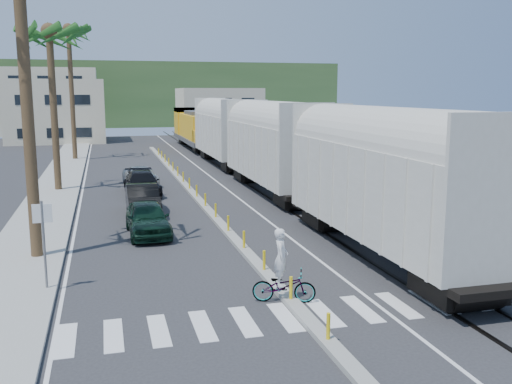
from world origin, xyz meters
TOP-DOWN VIEW (x-y plane):
  - ground at (0.00, 0.00)m, footprint 140.00×140.00m
  - sidewalk at (-8.50, 25.00)m, footprint 3.00×90.00m
  - rails at (5.00, 28.00)m, footprint 1.56×100.00m
  - median at (0.00, 19.96)m, footprint 0.45×60.00m
  - crosswalk at (0.00, -2.00)m, footprint 14.00×2.20m
  - lane_markings at (-2.15, 25.00)m, footprint 9.42×90.00m
  - freight_train at (5.00, 23.57)m, footprint 3.00×60.94m
  - palm_trees at (-8.10, 22.70)m, footprint 3.50×37.20m
  - street_sign at (-7.30, 2.00)m, footprint 0.60×0.08m
  - buildings at (-6.41, 71.66)m, footprint 38.00×27.00m
  - hillside at (0.00, 100.00)m, footprint 80.00×20.00m
  - car_lead at (-3.55, 8.75)m, footprint 2.08×4.60m
  - car_second at (-3.45, 13.46)m, footprint 1.68×4.70m
  - car_third at (-3.10, 19.24)m, footprint 2.41×5.19m
  - car_rear at (-2.95, 23.12)m, footprint 2.66×4.87m
  - cyclist at (-0.19, -0.83)m, footprint 1.92×2.38m

SIDE VIEW (x-z plane):
  - ground at x=0.00m, z-range 0.00..0.00m
  - lane_markings at x=-2.15m, z-range 0.00..0.01m
  - crosswalk at x=0.00m, z-range 0.00..0.01m
  - rails at x=5.00m, z-range 0.00..0.06m
  - sidewalk at x=-8.50m, z-range 0.00..0.15m
  - median at x=0.00m, z-range -0.34..0.51m
  - car_rear at x=-2.95m, z-range 0.00..1.29m
  - cyclist at x=-0.19m, z-range -0.44..1.89m
  - car_third at x=-3.10m, z-range 0.00..1.46m
  - car_lead at x=-3.55m, z-range 0.00..1.53m
  - car_second at x=-3.45m, z-range 0.00..1.54m
  - street_sign at x=-7.30m, z-range 0.47..3.47m
  - freight_train at x=5.00m, z-range -0.02..5.83m
  - buildings at x=-6.41m, z-range -0.64..9.36m
  - hillside at x=0.00m, z-range 0.00..12.00m
  - palm_trees at x=-8.10m, z-range 3.93..17.68m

